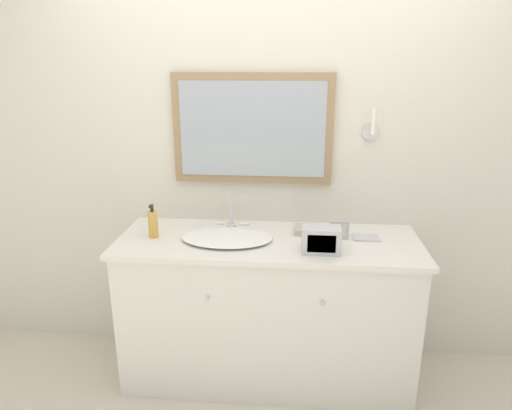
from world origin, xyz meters
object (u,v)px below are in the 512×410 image
Objects in this scene: soap_bottle at (153,224)px; appliance_box at (321,240)px; sink_basin at (227,236)px; picture_frame at (339,230)px.

appliance_box is at bearing -8.25° from soap_bottle.
picture_frame is (0.62, 0.06, 0.03)m from sink_basin.
soap_bottle is at bearing 171.75° from appliance_box.
soap_bottle reaches higher than picture_frame.
picture_frame is at bearing 3.24° from soap_bottle.
sink_basin reaches higher than soap_bottle.
sink_basin is 4.75× the size of picture_frame.
soap_bottle is 0.97× the size of appliance_box.
sink_basin reaches higher than appliance_box.
soap_bottle is (-0.42, 0.00, 0.06)m from sink_basin.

